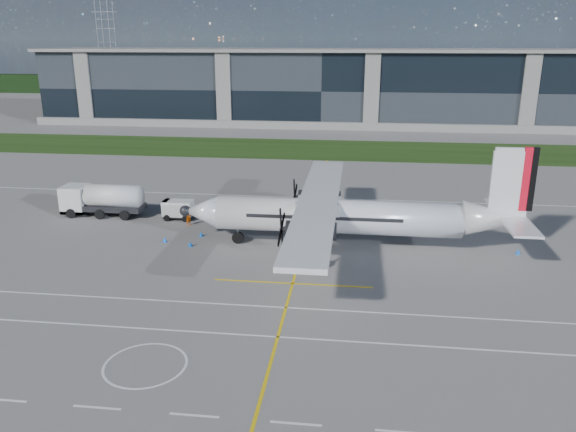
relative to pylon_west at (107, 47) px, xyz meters
name	(u,v)px	position (x,y,z in m)	size (l,w,h in m)	color
ground	(308,159)	(80.00, -110.00, -15.00)	(400.00, 400.00, 0.00)	slate
grass_strip	(312,149)	(80.00, -102.00, -14.98)	(400.00, 18.00, 0.04)	#1B360E
terminal_building	(324,88)	(80.00, -70.00, -7.50)	(120.00, 20.00, 15.00)	black
tree_line	(335,86)	(80.00, -10.00, -12.00)	(400.00, 6.00, 6.00)	black
pylon_west	(107,47)	(0.00, 0.00, 0.00)	(9.00, 4.60, 30.00)	gray
yellow_taxiway_centerline	(311,219)	(83.00, -140.00, -14.99)	(0.20, 70.00, 0.01)	yellow
white_lane_line	(230,334)	(80.00, -164.00, -14.99)	(90.00, 0.15, 0.01)	white
turboprop_aircraft	(351,197)	(87.07, -147.91, -10.35)	(29.89, 31.00, 9.30)	silver
fuel_tanker_truck	(97,200)	(60.88, -141.41, -13.34)	(8.83, 2.87, 3.31)	silver
baggage_tug	(178,210)	(69.58, -141.59, -14.04)	(3.20, 1.92, 1.92)	silver
ground_crew_person	(189,216)	(71.25, -143.54, -14.06)	(0.77, 0.55, 1.88)	#F25907
safety_cone_nose_port	(190,244)	(73.07, -149.21, -14.75)	(0.36, 0.36, 0.50)	blue
safety_cone_stbdwing	(331,196)	(84.64, -131.77, -14.75)	(0.36, 0.36, 0.50)	blue
safety_cone_fwd	(165,239)	(70.44, -148.43, -14.75)	(0.36, 0.36, 0.50)	blue
safety_cone_tail	(518,251)	(101.44, -147.63, -14.75)	(0.36, 0.36, 0.50)	blue
safety_cone_nose_stbd	(201,234)	(73.31, -146.52, -14.75)	(0.36, 0.36, 0.50)	blue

